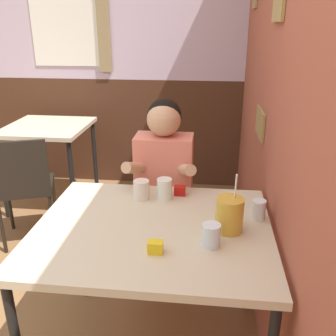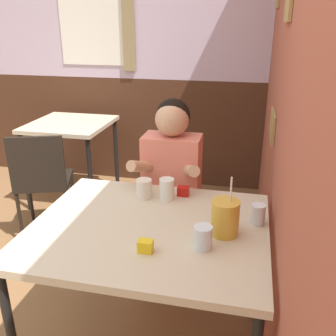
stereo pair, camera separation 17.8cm
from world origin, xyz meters
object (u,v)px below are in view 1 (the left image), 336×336
Objects in this scene: main_table at (153,238)px; person_seated at (164,194)px; background_table at (48,136)px; cocktail_pitcher at (229,215)px; chair_near_window at (24,183)px.

main_table is 0.87× the size of person_seated.
main_table is at bearing -53.71° from background_table.
cocktail_pitcher is at bearing -59.17° from person_seated.
chair_near_window is 1.78m from cocktail_pitcher.
person_seated reaches higher than cocktail_pitcher.
person_seated is 0.74m from cocktail_pitcher.
cocktail_pitcher reaches higher than chair_near_window.
cocktail_pitcher is (1.46, -0.95, 0.33)m from chair_near_window.
background_table is at bearing 133.29° from cocktail_pitcher.
main_table is at bearing -87.80° from person_seated.
chair_near_window is at bearing 162.83° from person_seated.
background_table is (-1.21, 1.65, -0.03)m from main_table.
background_table is 0.88× the size of chair_near_window.
person_seated is at bearing -41.13° from background_table.
main_table is at bearing -59.61° from chair_near_window.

